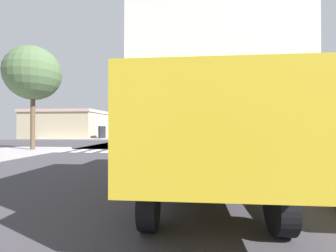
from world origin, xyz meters
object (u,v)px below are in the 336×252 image
Objects in this scene: street_lamp at (226,107)px; sidewalk_tree at (33,74)px; traffic_signal_mast at (218,101)px; box_truck_trailing_1 at (204,87)px; bank_building at (68,124)px; sedan_leading_4 at (263,137)px.

street_lamp is 1.16× the size of sidewalk_tree.
street_lamp is (2.27, 8.18, -0.13)m from traffic_signal_mast.
street_lamp is at bearing 55.20° from sidewalk_tree.
box_truck_trailing_1 is (10.60, -8.65, -2.56)m from sidewalk_tree.
box_truck_trailing_1 reaches higher than bank_building.
box_truck_trailing_1 is at bearing -99.70° from street_lamp.
traffic_signal_mast is 0.59× the size of bank_building.
sidewalk_tree reaches higher than box_truck_trailing_1.
sidewalk_tree is (-16.02, -23.05, 0.34)m from street_lamp.
box_truck_trailing_1 reaches higher than sedan_leading_4.
street_lamp is 1.11× the size of box_truck_trailing_1.
bank_building is (-22.20, 5.27, -2.82)m from traffic_signal_mast.
sedan_leading_4 is (-2.42, -26.47, -3.67)m from street_lamp.
sedan_leading_4 is at bearing -90.48° from traffic_signal_mast.
street_lamp is 1.86× the size of sedan_leading_4.
sidewalk_tree is 1.61× the size of sedan_leading_4.
box_truck_trailing_1 is (-5.42, -31.69, -2.22)m from street_lamp.
bank_building is 1.76× the size of sidewalk_tree.
traffic_signal_mast is at bearing 47.24° from sidewalk_tree.
sidewalk_tree is at bearing -132.76° from traffic_signal_mast.
street_lamp reaches higher than box_truck_trailing_1.
sedan_leading_4 is at bearing 60.11° from box_truck_trailing_1.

